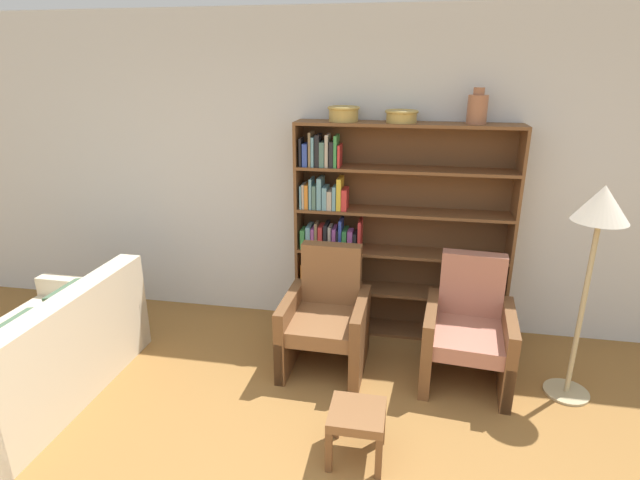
# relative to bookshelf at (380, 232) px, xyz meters

# --- Properties ---
(wall_back) EXTENTS (12.00, 0.06, 2.75)m
(wall_back) POSITION_rel_bookshelf_xyz_m (-0.23, 0.18, 0.45)
(wall_back) COLOR silver
(wall_back) RESTS_ON ground
(bookshelf) EXTENTS (1.81, 0.30, 1.86)m
(bookshelf) POSITION_rel_bookshelf_xyz_m (0.00, 0.00, 0.00)
(bookshelf) COLOR brown
(bookshelf) RESTS_ON ground
(bowl_copper) EXTENTS (0.26, 0.26, 0.12)m
(bowl_copper) POSITION_rel_bookshelf_xyz_m (-0.33, -0.01, 1.00)
(bowl_copper) COLOR tan
(bowl_copper) RESTS_ON bookshelf
(bowl_cream) EXTENTS (0.26, 0.26, 0.10)m
(bowl_cream) POSITION_rel_bookshelf_xyz_m (0.13, -0.01, 0.99)
(bowl_cream) COLOR tan
(bowl_cream) RESTS_ON bookshelf
(vase_tall) EXTENTS (0.15, 0.15, 0.27)m
(vase_tall) POSITION_rel_bookshelf_xyz_m (0.71, -0.01, 1.05)
(vase_tall) COLOR #A36647
(vase_tall) RESTS_ON bookshelf
(couch) EXTENTS (0.98, 1.71, 0.81)m
(couch) POSITION_rel_bookshelf_xyz_m (-2.35, -1.46, -0.64)
(couch) COLOR beige
(couch) RESTS_ON ground
(armchair_leather) EXTENTS (0.65, 0.69, 0.94)m
(armchair_leather) POSITION_rel_bookshelf_xyz_m (-0.36, -0.64, -0.53)
(armchair_leather) COLOR brown
(armchair_leather) RESTS_ON ground
(armchair_cushioned) EXTENTS (0.70, 0.73, 0.94)m
(armchair_cushioned) POSITION_rel_bookshelf_xyz_m (0.73, -0.64, -0.53)
(armchair_cushioned) COLOR brown
(armchair_cushioned) RESTS_ON ground
(floor_lamp) EXTENTS (0.35, 0.35, 1.57)m
(floor_lamp) POSITION_rel_bookshelf_xyz_m (1.46, -0.73, 0.41)
(floor_lamp) COLOR tan
(floor_lamp) RESTS_ON ground
(footstool) EXTENTS (0.33, 0.33, 0.34)m
(footstool) POSITION_rel_bookshelf_xyz_m (0.01, -1.64, -0.65)
(footstool) COLOR brown
(footstool) RESTS_ON ground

